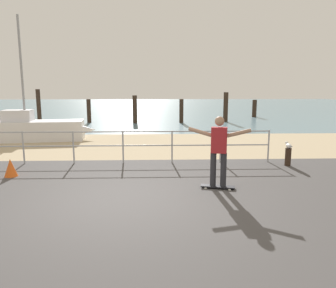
% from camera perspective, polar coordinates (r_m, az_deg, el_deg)
% --- Properties ---
extents(ground_plane, '(24.00, 10.00, 0.04)m').
position_cam_1_polar(ground_plane, '(6.07, -10.06, -13.44)').
color(ground_plane, '#474444').
rests_on(ground_plane, ground).
extents(beach_strip, '(24.00, 6.00, 0.04)m').
position_cam_1_polar(beach_strip, '(13.75, -5.53, -0.14)').
color(beach_strip, tan).
rests_on(beach_strip, ground).
extents(sea_surface, '(72.00, 50.00, 0.04)m').
position_cam_1_polar(sea_surface, '(41.59, -3.27, 6.60)').
color(sea_surface, slate).
rests_on(sea_surface, ground).
extents(railing_fence, '(12.44, 0.05, 1.05)m').
position_cam_1_polar(railing_fence, '(10.58, -16.29, 0.30)').
color(railing_fence, '#9EA0A5').
rests_on(railing_fence, ground).
extents(sailboat, '(5.05, 1.93, 5.44)m').
position_cam_1_polar(sailboat, '(15.83, -22.04, 2.42)').
color(sailboat, silver).
rests_on(sailboat, ground).
extents(skateboard, '(0.82, 0.39, 0.08)m').
position_cam_1_polar(skateboard, '(7.86, 8.73, -7.37)').
color(skateboard, black).
rests_on(skateboard, ground).
extents(skateboarder, '(1.42, 0.44, 1.65)m').
position_cam_1_polar(skateboarder, '(7.64, 8.91, -0.55)').
color(skateboarder, '#26262B').
rests_on(skateboarder, skateboard).
extents(bollard_short, '(0.18, 0.18, 0.57)m').
position_cam_1_polar(bollard_short, '(10.59, 20.30, -2.18)').
color(bollard_short, '#332319').
rests_on(bollard_short, ground).
extents(seagull, '(0.16, 0.49, 0.18)m').
position_cam_1_polar(seagull, '(10.54, 20.39, -0.25)').
color(seagull, white).
rests_on(seagull, bollard_short).
extents(groyne_post_0, '(0.27, 0.27, 2.27)m').
position_cam_1_polar(groyne_post_0, '(22.96, -21.72, 6.09)').
color(groyne_post_0, '#332319').
rests_on(groyne_post_0, ground).
extents(groyne_post_1, '(0.28, 0.28, 1.60)m').
position_cam_1_polar(groyne_post_1, '(22.68, -13.71, 5.62)').
color(groyne_post_1, '#332319').
rests_on(groyne_post_1, ground).
extents(groyne_post_2, '(0.30, 0.30, 1.86)m').
position_cam_1_polar(groyne_post_2, '(21.95, -5.83, 6.05)').
color(groyne_post_2, '#332319').
rests_on(groyne_post_2, ground).
extents(groyne_post_3, '(0.28, 0.28, 1.61)m').
position_cam_1_polar(groyne_post_3, '(22.02, 2.36, 5.78)').
color(groyne_post_3, '#332319').
rests_on(groyne_post_3, ground).
extents(groyne_post_4, '(0.32, 0.32, 2.06)m').
position_cam_1_polar(groyne_post_4, '(23.01, 10.08, 6.37)').
color(groyne_post_4, '#332319').
rests_on(groyne_post_4, ground).
extents(groyne_post_5, '(0.35, 0.35, 1.40)m').
position_cam_1_polar(groyne_post_5, '(27.32, 14.91, 6.04)').
color(groyne_post_5, '#332319').
rests_on(groyne_post_5, ground).
extents(traffic_cone, '(0.36, 0.36, 0.50)m').
position_cam_1_polar(traffic_cone, '(9.72, -25.88, -3.81)').
color(traffic_cone, '#E55919').
rests_on(traffic_cone, ground).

